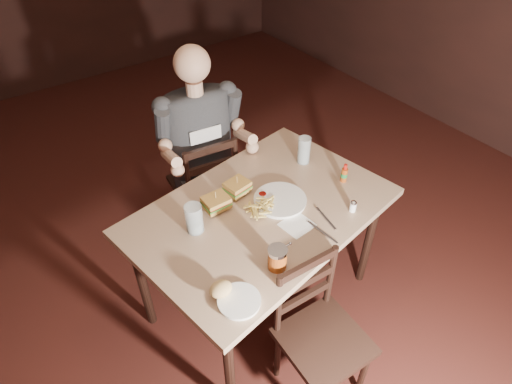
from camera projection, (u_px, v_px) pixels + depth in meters
room_shell at (182, 99)px, 1.79m from camera, size 7.00×7.00×7.00m
main_table at (262, 219)px, 2.24m from camera, size 1.45×1.09×0.77m
chair_far at (204, 185)px, 2.88m from camera, size 0.44×0.48×0.85m
chair_near at (324, 341)px, 2.03m from camera, size 0.40×0.44×0.82m
diner at (201, 126)px, 2.53m from camera, size 0.60×0.50×0.95m
dinner_plate at (280, 201)px, 2.23m from camera, size 0.31×0.31×0.02m
sandwich_left at (216, 199)px, 2.15m from camera, size 0.13×0.11×0.11m
sandwich_right at (237, 184)px, 2.25m from camera, size 0.14×0.12×0.10m
fries_pile at (264, 206)px, 2.17m from camera, size 0.25×0.19×0.04m
ketchup_dollop at (263, 194)px, 2.26m from camera, size 0.05×0.05×0.01m
glass_left at (194, 219)px, 2.03m from camera, size 0.10×0.10×0.15m
glass_right at (304, 150)px, 2.45m from camera, size 0.08×0.08×0.16m
hot_sauce at (344, 173)px, 2.33m from camera, size 0.04×0.04×0.11m
salt_shaker at (353, 206)px, 2.17m from camera, size 0.04×0.04×0.06m
syrup_dispenser at (277, 258)px, 1.87m from camera, size 0.10×0.10×0.11m
napkin at (297, 225)px, 2.11m from camera, size 0.16×0.15×0.00m
knife at (322, 232)px, 2.07m from camera, size 0.03×0.19×0.00m
fork at (326, 218)px, 2.14m from camera, size 0.04×0.17×0.01m
side_plate at (239, 302)px, 1.76m from camera, size 0.20×0.20×0.01m
bread_roll at (221, 289)px, 1.77m from camera, size 0.11×0.10×0.06m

